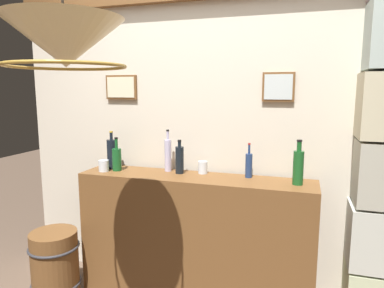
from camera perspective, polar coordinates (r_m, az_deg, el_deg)
panelled_rear_partition at (r=2.73m, az=1.94°, el=4.22°), size 3.14×0.15×2.62m
bar_shelf_unit at (r=2.72m, az=0.33°, el=-15.29°), size 1.74×0.36×0.97m
liquor_bottle_brandy at (r=2.79m, az=-12.24°, el=-2.38°), size 0.07×0.07×0.26m
liquor_bottle_rum at (r=2.88m, az=-13.03°, el=-1.52°), size 0.08×0.08×0.30m
liquor_bottle_whiskey at (r=2.55m, az=9.31°, el=-3.40°), size 0.05×0.05×0.25m
liquor_bottle_rye at (r=2.64m, az=-2.06°, el=-2.54°), size 0.06×0.06×0.26m
liquor_bottle_bourbon at (r=2.43m, az=17.06°, el=-3.55°), size 0.07×0.07×0.30m
liquor_bottle_gin at (r=2.71m, az=-3.98°, el=-1.76°), size 0.05×0.05×0.33m
glass_tumbler_rocks at (r=2.65m, az=1.78°, el=-3.85°), size 0.07×0.07×0.09m
glass_tumbler_highball at (r=2.80m, az=-14.29°, el=-3.48°), size 0.08×0.08×0.09m
pendant_lamp at (r=1.78m, az=-20.14°, el=15.14°), size 0.56×0.56×0.55m
wooden_barrel at (r=3.02m, az=-21.56°, el=-17.98°), size 0.38×0.38×0.53m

